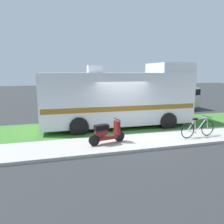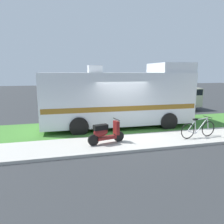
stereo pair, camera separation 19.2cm
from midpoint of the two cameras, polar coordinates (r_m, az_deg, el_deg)
ground_plane at (r=10.22m, az=3.85°, el=-6.24°), size 80.00×80.00×0.00m
sidewalk at (r=9.12m, az=6.21°, el=-7.98°), size 24.00×2.00×0.12m
grass_strip at (r=11.59m, az=1.56°, el=-3.97°), size 24.00×3.40×0.08m
motorhome_rv at (r=11.48m, az=2.42°, el=3.92°), size 7.86×2.76×3.42m
scooter at (r=8.59m, az=-1.23°, el=-5.48°), size 1.55×0.61×0.97m
bicycle at (r=10.18m, az=22.38°, el=-4.16°), size 1.78×0.52×0.90m
pickup_truck_near at (r=17.38m, az=15.62°, el=3.54°), size 5.48×2.39×1.73m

